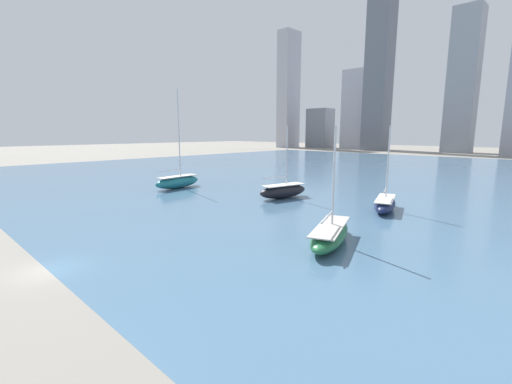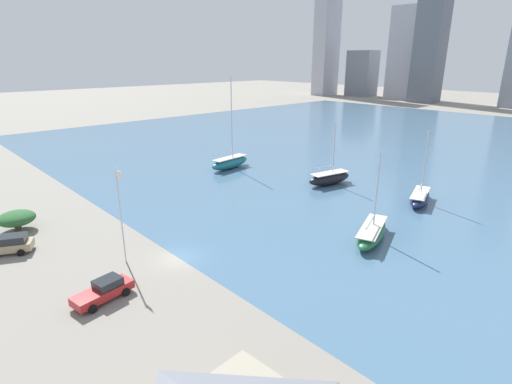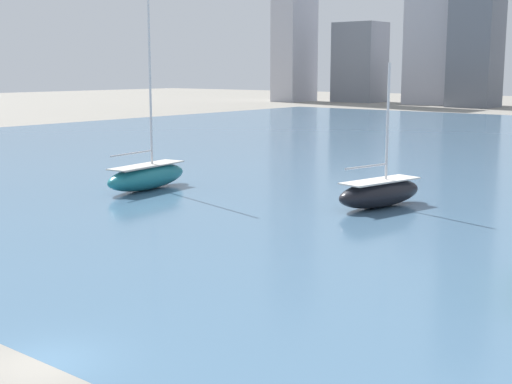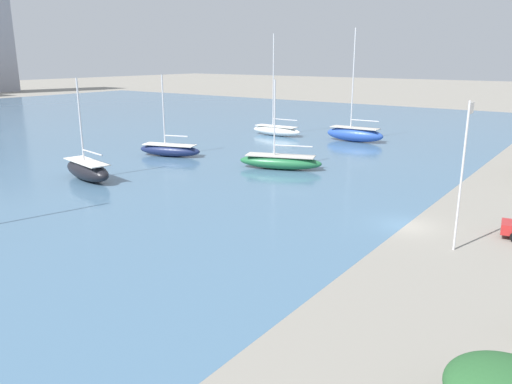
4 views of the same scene
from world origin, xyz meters
The scene contains 11 objects.
ground_plane centered at (0.00, 0.00, 0.00)m, with size 500.00×500.00×0.00m, color gray.
harbor_water centered at (0.00, 70.00, 0.00)m, with size 180.00×140.00×0.00m.
flag_pole centered at (-2.85, -4.22, 5.28)m, with size 1.24×0.14×9.61m.
yard_shrub centered at (-18.79, -9.98, 1.48)m, with size 4.12×4.12×2.29m.
distant_city_skyline centered at (-26.38, 169.96, 27.88)m, with size 178.34×23.64×73.93m.
sailboat_teal centered at (-23.44, 26.01, 1.13)m, with size 3.64×9.19×16.25m.
sailboat_navy centered at (8.96, 33.55, 0.84)m, with size 4.74×8.53×10.05m.
sailboat_green centered at (10.84, 18.16, 0.85)m, with size 5.64×9.64×9.79m.
sailboat_black centered at (-4.92, 31.33, 1.04)m, with size 4.00×8.33×10.16m.
parked_pickup_red centered at (2.07, -8.48, 0.86)m, with size 2.70×5.18×1.72m.
parked_suv_tan centered at (-12.97, -12.41, 1.03)m, with size 3.98×5.31×1.90m.
Camera 2 is at (31.78, -18.86, 19.12)m, focal length 28.00 mm.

